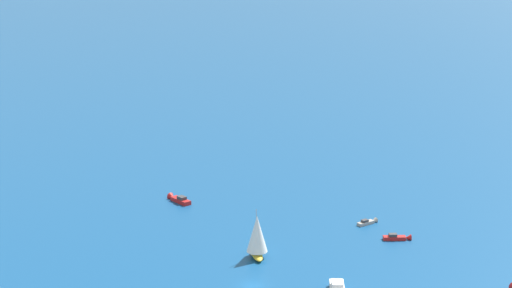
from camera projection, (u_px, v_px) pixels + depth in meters
The scene contains 5 objects.
ground_plane at pixel (252, 285), 150.81m from camera, with size 2000.00×2000.00×0.00m, color navy.
motorboat_trailing at pixel (368, 222), 183.62m from camera, with size 4.63×4.90×1.56m.
sailboat_ahead at pixel (257, 236), 163.15m from camera, with size 8.17×5.38×10.15m.
motorboat_mid_cluster at pixel (178, 199), 199.27m from camera, with size 6.64×7.08×2.24m.
motorboat_outer_ring_b at pixel (398, 238), 173.84m from camera, with size 2.47×6.26×1.77m.
Camera 1 is at (138.29, 18.51, 63.25)m, focal length 55.83 mm.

